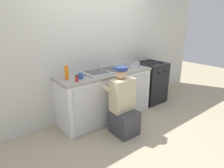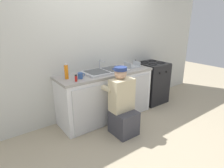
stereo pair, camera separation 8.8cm
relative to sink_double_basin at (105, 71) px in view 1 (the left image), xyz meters
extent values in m
plane|color=tan|center=(0.00, -0.30, -0.91)|extent=(12.00, 12.00, 0.00)
cube|color=silver|center=(0.00, 0.35, 0.34)|extent=(6.00, 0.10, 2.50)
cube|color=white|center=(0.00, 0.00, -0.49)|extent=(1.77, 0.60, 0.85)
cube|color=silver|center=(-0.43, -0.31, -0.49)|extent=(0.78, 0.02, 0.75)
cube|color=silver|center=(0.43, -0.31, -0.49)|extent=(0.78, 0.02, 0.75)
cube|color=#9E9993|center=(0.00, 0.00, -0.04)|extent=(1.81, 0.62, 0.04)
cube|color=silver|center=(0.00, 0.00, 0.00)|extent=(0.80, 0.44, 0.03)
cube|color=#4C4F51|center=(-0.19, 0.00, 0.01)|extent=(0.33, 0.35, 0.01)
cube|color=#4C4F51|center=(0.19, 0.00, 0.01)|extent=(0.33, 0.35, 0.01)
cylinder|color=#B7BABF|center=(0.00, 0.19, 0.07)|extent=(0.02, 0.02, 0.18)
cylinder|color=#B7BABF|center=(0.00, 0.11, 0.16)|extent=(0.02, 0.16, 0.02)
cube|color=black|center=(1.25, 0.00, -0.48)|extent=(0.59, 0.60, 0.88)
cube|color=#262628|center=(1.25, 0.00, -0.02)|extent=(0.57, 0.59, 0.02)
torus|color=black|center=(1.12, -0.12, -0.01)|extent=(0.19, 0.19, 0.02)
torus|color=black|center=(1.39, -0.12, -0.01)|extent=(0.19, 0.19, 0.02)
torus|color=black|center=(1.12, 0.12, -0.01)|extent=(0.19, 0.19, 0.02)
torus|color=black|center=(1.39, 0.12, -0.01)|extent=(0.19, 0.19, 0.02)
cylinder|color=black|center=(1.15, -0.31, -0.17)|extent=(0.04, 0.02, 0.04)
cylinder|color=black|center=(1.36, -0.31, -0.17)|extent=(0.04, 0.02, 0.04)
cube|color=#3F3F47|center=(-0.10, -0.65, -0.71)|extent=(0.36, 0.40, 0.40)
cube|color=beige|center=(-0.10, -0.59, -0.25)|extent=(0.38, 0.22, 0.52)
sphere|color=tan|center=(-0.10, -0.55, 0.09)|extent=(0.19, 0.19, 0.19)
cylinder|color=navy|center=(-0.10, -0.55, 0.16)|extent=(0.20, 0.20, 0.06)
cube|color=navy|center=(-0.10, -0.47, 0.14)|extent=(0.13, 0.09, 0.02)
cylinder|color=beige|center=(-0.27, -0.39, -0.16)|extent=(0.08, 0.30, 0.08)
cylinder|color=beige|center=(0.07, -0.39, -0.16)|extent=(0.08, 0.30, 0.08)
cylinder|color=orange|center=(-0.74, 0.01, 0.09)|extent=(0.06, 0.06, 0.22)
cylinder|color=white|center=(-0.74, 0.01, 0.22)|extent=(0.03, 0.03, 0.03)
cylinder|color=#335699|center=(-0.56, -0.11, 0.03)|extent=(0.08, 0.08, 0.09)
torus|color=#335699|center=(-0.50, -0.11, 0.03)|extent=(0.06, 0.01, 0.06)
cube|color=#B2B7BC|center=(0.63, -0.02, -0.01)|extent=(0.28, 0.22, 0.02)
cube|color=#B2B7BC|center=(0.51, -0.02, 0.04)|extent=(0.01, 0.21, 0.10)
cube|color=#B2B7BC|center=(0.75, -0.02, 0.04)|extent=(0.01, 0.21, 0.10)
cylinder|color=#513823|center=(0.82, 0.09, 0.02)|extent=(0.04, 0.04, 0.08)
cylinder|color=black|center=(0.82, 0.09, 0.08)|extent=(0.04, 0.04, 0.02)
cylinder|color=red|center=(-0.68, -0.20, 0.02)|extent=(0.04, 0.04, 0.08)
cylinder|color=black|center=(-0.68, -0.20, 0.08)|extent=(0.04, 0.04, 0.02)
camera|label=1|loc=(-1.92, -2.65, 0.85)|focal=30.00mm
camera|label=2|loc=(-1.85, -2.70, 0.85)|focal=30.00mm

